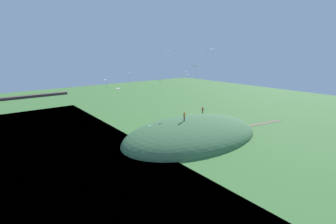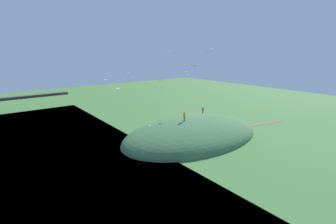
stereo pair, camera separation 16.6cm
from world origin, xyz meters
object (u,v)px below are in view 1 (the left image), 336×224
at_px(kite_5, 128,73).
at_px(person_watching_kites, 184,115).
at_px(person_with_child, 203,109).
at_px(kite_8, 105,81).
at_px(kite_1, 212,50).
at_px(kite_10, 195,66).
at_px(kite_0, 168,51).
at_px(kite_6, 118,89).
at_px(kite_3, 164,74).
at_px(kite_9, 207,53).
at_px(kite_4, 188,75).
at_px(kite_2, 161,81).
at_px(kite_7, 186,72).

bearing_deg(kite_5, person_watching_kites, -44.85).
height_order(person_with_child, kite_8, kite_8).
bearing_deg(person_with_child, kite_1, 32.39).
relative_size(kite_1, kite_5, 0.97).
relative_size(kite_1, kite_10, 1.03).
relative_size(kite_0, kite_6, 1.25).
xyz_separation_m(person_watching_kites, kite_5, (-7.62, 7.58, 7.84)).
distance_m(kite_3, kite_9, 10.68).
distance_m(kite_5, kite_10, 13.07).
height_order(person_watching_kites, kite_4, kite_4).
distance_m(kite_2, kite_10, 9.05).
height_order(kite_6, kite_9, kite_9).
bearing_deg(kite_10, kite_2, 95.67).
distance_m(person_watching_kites, kite_1, 13.12).
xyz_separation_m(kite_1, kite_3, (-1.68, 12.51, -5.10)).
relative_size(kite_3, kite_5, 0.83).
height_order(person_watching_kites, kite_7, kite_7).
xyz_separation_m(kite_4, kite_5, (-14.87, 0.50, 1.10)).
bearing_deg(person_watching_kites, kite_9, 73.45).
bearing_deg(kite_0, person_watching_kites, -114.78).
bearing_deg(kite_3, person_watching_kites, -105.90).
distance_m(person_with_child, kite_0, 15.72).
bearing_deg(person_with_child, kite_6, -32.62).
distance_m(kite_4, kite_10, 13.88).
xyz_separation_m(person_watching_kites, kite_6, (-8.69, 9.95, 4.77)).
relative_size(person_with_child, kite_0, 1.09).
distance_m(kite_2, kite_6, 8.61).
bearing_deg(kite_10, kite_1, 15.72).
bearing_deg(kite_4, kite_10, -128.00).
height_order(kite_4, kite_8, kite_4).
bearing_deg(kite_0, kite_7, -111.86).
relative_size(kite_5, kite_9, 1.15).
bearing_deg(kite_2, kite_3, 48.93).
distance_m(kite_9, kite_10, 11.42).
bearing_deg(kite_4, kite_5, 178.08).
relative_size(kite_7, kite_8, 0.74).
bearing_deg(person_watching_kites, kite_7, 93.45).
bearing_deg(kite_9, kite_10, -147.15).
xyz_separation_m(kite_3, kite_6, (-11.68, -0.56, -2.23)).
height_order(kite_2, kite_10, kite_10).
bearing_deg(kite_3, kite_9, -56.62).
xyz_separation_m(person_watching_kites, kite_10, (-1.13, -3.64, 9.47)).
distance_m(kite_1, kite_6, 19.37).
xyz_separation_m(kite_2, kite_9, (10.27, -2.37, 5.22)).
distance_m(person_watching_kites, kite_3, 12.97).
relative_size(person_watching_kites, kite_7, 1.27).
xyz_separation_m(kite_0, kite_3, (-2.56, -1.52, -4.88)).
bearing_deg(kite_10, person_watching_kites, 72.77).
distance_m(kite_5, kite_6, 4.02).
bearing_deg(person_watching_kites, kite_1, 33.79).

